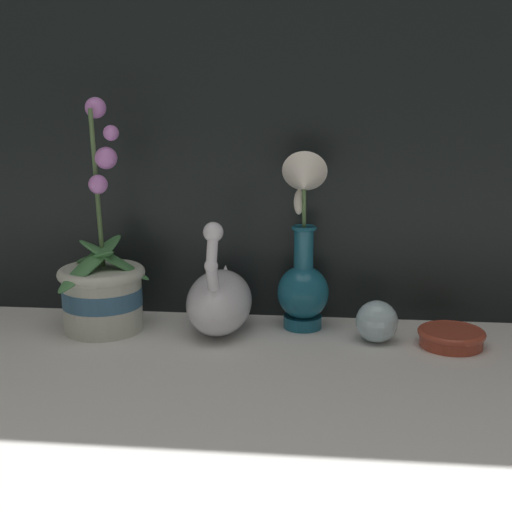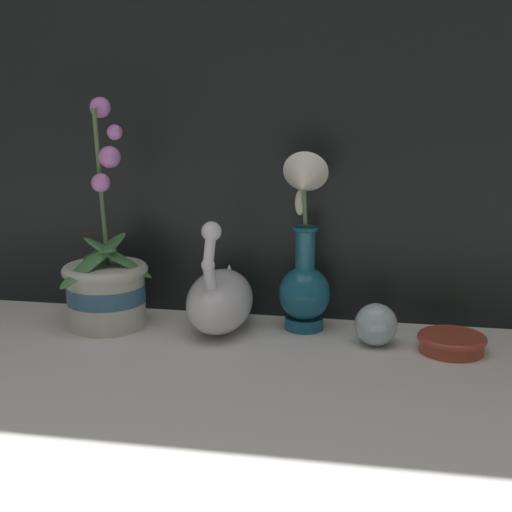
# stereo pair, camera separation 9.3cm
# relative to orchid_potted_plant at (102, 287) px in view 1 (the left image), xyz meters

# --- Properties ---
(ground_plane) EXTENTS (2.80, 2.80, 0.00)m
(ground_plane) POSITION_rel_orchid_potted_plant_xyz_m (0.31, -0.09, -0.08)
(ground_plane) COLOR silver
(orchid_potted_plant) EXTENTS (0.17, 0.18, 0.41)m
(orchid_potted_plant) POSITION_rel_orchid_potted_plant_xyz_m (0.00, 0.00, 0.00)
(orchid_potted_plant) COLOR beige
(orchid_potted_plant) RESTS_ON ground_plane
(swan_figurine) EXTENTS (0.11, 0.20, 0.21)m
(swan_figurine) POSITION_rel_orchid_potted_plant_xyz_m (0.21, 0.01, -0.02)
(swan_figurine) COLOR white
(swan_figurine) RESTS_ON ground_plane
(blue_vase) EXTENTS (0.09, 0.12, 0.32)m
(blue_vase) POSITION_rel_orchid_potted_plant_xyz_m (0.35, 0.04, 0.04)
(blue_vase) COLOR #195B75
(blue_vase) RESTS_ON ground_plane
(glass_sphere) EXTENTS (0.07, 0.07, 0.07)m
(glass_sphere) POSITION_rel_orchid_potted_plant_xyz_m (0.48, -0.01, -0.04)
(glass_sphere) COLOR silver
(glass_sphere) RESTS_ON ground_plane
(amber_dish) EXTENTS (0.11, 0.11, 0.03)m
(amber_dish) POSITION_rel_orchid_potted_plant_xyz_m (0.61, -0.02, -0.06)
(amber_dish) COLOR #A8422D
(amber_dish) RESTS_ON ground_plane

